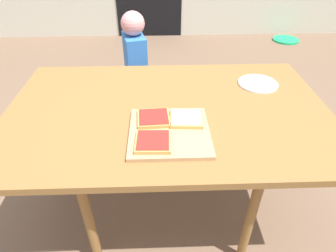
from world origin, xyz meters
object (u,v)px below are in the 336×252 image
(pizza_slice_far_right, at_px, (186,118))
(child_left, at_px, (136,65))
(plate_white_right, at_px, (258,84))
(garden_hose_coil, at_px, (286,40))
(pizza_slice_far_left, at_px, (154,118))
(pizza_slice_near_left, at_px, (153,141))
(cutting_board, at_px, (170,132))
(dining_table, at_px, (168,117))

(pizza_slice_far_right, distance_m, child_left, 1.06)
(plate_white_right, height_order, child_left, child_left)
(child_left, distance_m, garden_hose_coil, 2.78)
(pizza_slice_far_left, xyz_separation_m, garden_hose_coil, (1.82, 2.88, -0.71))
(pizza_slice_near_left, distance_m, pizza_slice_far_right, 0.21)
(child_left, bearing_deg, garden_hose_coil, 43.88)
(cutting_board, distance_m, pizza_slice_far_left, 0.11)
(pizza_slice_far_right, distance_m, garden_hose_coil, 3.41)
(pizza_slice_far_right, relative_size, child_left, 0.16)
(dining_table, xyz_separation_m, pizza_slice_near_left, (-0.07, -0.28, 0.08))
(pizza_slice_near_left, height_order, garden_hose_coil, pizza_slice_near_left)
(pizza_slice_far_left, height_order, plate_white_right, pizza_slice_far_left)
(pizza_slice_near_left, xyz_separation_m, pizza_slice_far_left, (0.00, 0.16, 0.00))
(dining_table, distance_m, pizza_slice_far_left, 0.15)
(pizza_slice_near_left, relative_size, pizza_slice_far_right, 0.98)
(dining_table, xyz_separation_m, plate_white_right, (0.50, 0.22, 0.06))
(dining_table, bearing_deg, pizza_slice_far_left, -120.07)
(pizza_slice_near_left, xyz_separation_m, pizza_slice_far_right, (0.14, 0.15, 0.00))
(pizza_slice_near_left, height_order, plate_white_right, pizza_slice_near_left)
(garden_hose_coil, bearing_deg, pizza_slice_far_left, -122.33)
(dining_table, relative_size, pizza_slice_far_left, 10.41)
(plate_white_right, xyz_separation_m, garden_hose_coil, (1.26, 2.54, -0.69))
(pizza_slice_far_left, bearing_deg, pizza_slice_far_right, -2.85)
(dining_table, xyz_separation_m, pizza_slice_far_right, (0.08, -0.12, 0.08))
(cutting_board, bearing_deg, child_left, 101.27)
(pizza_slice_near_left, relative_size, garden_hose_coil, 0.41)
(pizza_slice_near_left, relative_size, plate_white_right, 0.68)
(pizza_slice_near_left, height_order, pizza_slice_far_right, same)
(pizza_slice_near_left, relative_size, child_left, 0.16)
(plate_white_right, relative_size, garden_hose_coil, 0.60)
(cutting_board, distance_m, garden_hose_coil, 3.51)
(pizza_slice_far_left, relative_size, plate_white_right, 0.70)
(dining_table, height_order, cutting_board, cutting_board)
(pizza_slice_near_left, bearing_deg, pizza_slice_far_right, 46.89)
(cutting_board, bearing_deg, garden_hose_coil, 59.36)
(plate_white_right, distance_m, child_left, 0.98)
(pizza_slice_far_right, xyz_separation_m, child_left, (-0.29, 1.00, -0.20))
(cutting_board, bearing_deg, pizza_slice_far_left, 129.54)
(cutting_board, relative_size, pizza_slice_near_left, 2.35)
(cutting_board, bearing_deg, dining_table, 90.53)
(dining_table, distance_m, garden_hose_coil, 3.34)
(cutting_board, xyz_separation_m, child_left, (-0.21, 1.07, -0.18))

